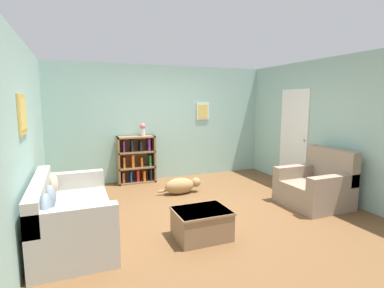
{
  "coord_description": "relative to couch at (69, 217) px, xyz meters",
  "views": [
    {
      "loc": [
        -1.94,
        -4.45,
        1.81
      ],
      "look_at": [
        0.0,
        0.4,
        1.05
      ],
      "focal_mm": 28.0,
      "sensor_mm": 36.0,
      "label": 1
    }
  ],
  "objects": [
    {
      "name": "ground_plane",
      "position": [
        2.04,
        0.45,
        -0.33
      ],
      "size": [
        14.0,
        14.0,
        0.0
      ],
      "primitive_type": "plane",
      "color": "brown"
    },
    {
      "name": "wall_back",
      "position": [
        2.04,
        2.7,
        0.98
      ],
      "size": [
        5.6,
        0.13,
        2.6
      ],
      "color": "#93BCB2",
      "rests_on": "ground_plane"
    },
    {
      "name": "wall_left",
      "position": [
        -0.51,
        0.45,
        0.98
      ],
      "size": [
        0.13,
        5.0,
        2.6
      ],
      "color": "#93BCB2",
      "rests_on": "ground_plane"
    },
    {
      "name": "wall_right",
      "position": [
        4.59,
        0.47,
        0.97
      ],
      "size": [
        0.16,
        5.0,
        2.6
      ],
      "color": "#93BCB2",
      "rests_on": "ground_plane"
    },
    {
      "name": "couch",
      "position": [
        0.0,
        0.0,
        0.0
      ],
      "size": [
        0.92,
        1.81,
        0.85
      ],
      "color": "#ADA89E",
      "rests_on": "ground_plane"
    },
    {
      "name": "bookshelf",
      "position": [
        1.37,
        2.49,
        0.17
      ],
      "size": [
        0.82,
        0.32,
        1.04
      ],
      "color": "olive",
      "rests_on": "ground_plane"
    },
    {
      "name": "recliner_chair",
      "position": [
        3.98,
        -0.13,
        0.01
      ],
      "size": [
        0.95,
        1.01,
        0.98
      ],
      "color": "gray",
      "rests_on": "ground_plane"
    },
    {
      "name": "coffee_table",
      "position": [
        1.62,
        -0.55,
        -0.12
      ],
      "size": [
        0.72,
        0.57,
        0.39
      ],
      "color": "#846647",
      "rests_on": "ground_plane"
    },
    {
      "name": "dog",
      "position": [
        2.02,
        1.35,
        -0.16
      ],
      "size": [
        0.88,
        0.28,
        0.32
      ],
      "color": "#9E7A4C",
      "rests_on": "ground_plane"
    },
    {
      "name": "vase",
      "position": [
        1.53,
        2.47,
        0.87
      ],
      "size": [
        0.12,
        0.12,
        0.28
      ],
      "color": "silver",
      "rests_on": "bookshelf"
    }
  ]
}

